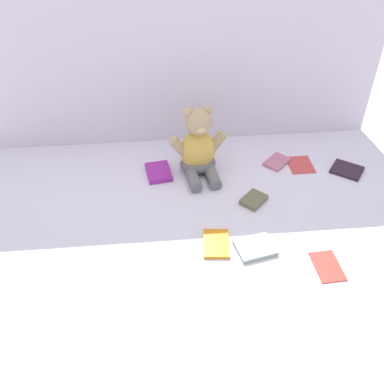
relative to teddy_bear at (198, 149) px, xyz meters
name	(u,v)px	position (x,y,z in m)	size (l,w,h in m)	color
ground_plane	(184,196)	(-0.07, -0.15, -0.10)	(3.20, 3.20, 0.00)	silver
backdrop_drape	(175,59)	(-0.07, 0.25, 0.26)	(1.66, 0.03, 0.72)	silver
teddy_bear	(198,149)	(0.00, 0.00, 0.00)	(0.23, 0.21, 0.28)	#E5B24C
book_case_0	(254,200)	(0.18, -0.21, -0.09)	(0.07, 0.09, 0.02)	brown
book_case_1	(327,266)	(0.35, -0.53, -0.10)	(0.08, 0.13, 0.01)	red
book_case_2	(300,164)	(0.42, 0.00, -0.10)	(0.10, 0.12, 0.01)	#C54141
book_case_3	(159,172)	(-0.16, -0.01, -0.09)	(0.09, 0.12, 0.02)	#922494
book_case_4	(347,170)	(0.59, -0.06, -0.10)	(0.10, 0.11, 0.01)	#2C1A2A
book_case_5	(255,248)	(0.14, -0.44, -0.10)	(0.10, 0.12, 0.01)	#8F9F94
book_case_6	(277,162)	(0.32, 0.02, -0.10)	(0.07, 0.11, 0.01)	#B96681
book_case_7	(216,243)	(0.02, -0.41, -0.10)	(0.08, 0.13, 0.01)	orange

